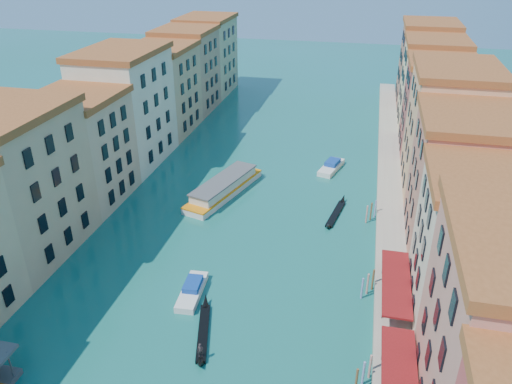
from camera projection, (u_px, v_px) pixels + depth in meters
The scene contains 9 objects.
left_bank_palazzos at pixel (110, 123), 85.91m from camera, with size 12.80×128.40×21.00m.
right_bank_palazzos at pixel (452, 149), 75.06m from camera, with size 12.80×128.40×21.00m.
quay at pixel (390, 198), 80.88m from camera, with size 4.00×140.00×1.00m, color #A59785.
mooring_poles_right at pixel (364, 353), 49.70m from camera, with size 1.44×54.24×3.20m.
vaporetto_far at pixel (224, 187), 82.72m from camera, with size 9.14×18.79×2.73m.
gondola_fore at pixel (203, 331), 53.74m from camera, with size 3.70×11.18×2.26m.
gondola_far at pixel (336, 213), 76.95m from camera, with size 2.74×10.98×1.56m.
motorboat_mid at pixel (192, 290), 59.72m from camera, with size 2.79×7.40×1.50m.
motorboat_far at pixel (331, 166), 91.69m from camera, with size 4.42×8.27×1.64m.
Camera 1 is at (16.78, -9.53, 38.33)m, focal length 35.00 mm.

